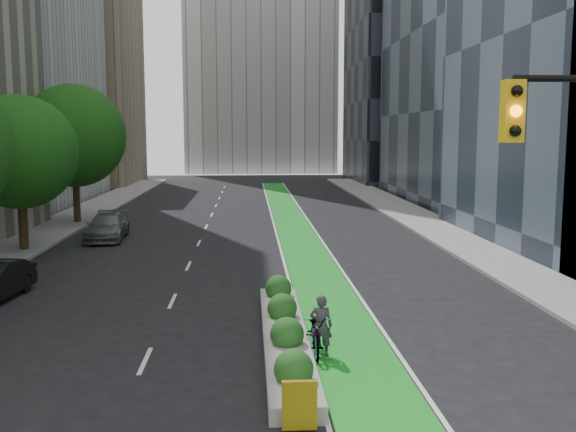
{
  "coord_description": "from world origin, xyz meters",
  "views": [
    {
      "loc": [
        0.25,
        -10.23,
        5.89
      ],
      "look_at": [
        1.58,
        11.96,
        3.0
      ],
      "focal_mm": 40.0,
      "sensor_mm": 36.0,
      "label": 1
    }
  ],
  "objects": [
    {
      "name": "sidewalk_left",
      "position": [
        -11.8,
        25.0,
        0.07
      ],
      "size": [
        3.6,
        90.0,
        0.15
      ],
      "primitive_type": "cube",
      "color": "gray",
      "rests_on": "ground"
    },
    {
      "name": "sidewalk_right",
      "position": [
        11.8,
        25.0,
        0.07
      ],
      "size": [
        3.6,
        90.0,
        0.15
      ],
      "primitive_type": "cube",
      "color": "gray",
      "rests_on": "ground"
    },
    {
      "name": "bike_lane_paint",
      "position": [
        3.0,
        30.0,
        0.01
      ],
      "size": [
        2.2,
        70.0,
        0.01
      ],
      "primitive_type": "cube",
      "color": "#1A9323",
      "rests_on": "ground"
    },
    {
      "name": "building_tan_far",
      "position": [
        -20.0,
        66.0,
        13.0
      ],
      "size": [
        14.0,
        16.0,
        26.0
      ],
      "primitive_type": "cube",
      "color": "tan",
      "rests_on": "ground"
    },
    {
      "name": "building_dark_end",
      "position": [
        20.0,
        68.0,
        14.0
      ],
      "size": [
        14.0,
        18.0,
        28.0
      ],
      "primitive_type": "cube",
      "color": "black",
      "rests_on": "ground"
    },
    {
      "name": "tree_midfar",
      "position": [
        -11.0,
        22.0,
        4.95
      ],
      "size": [
        5.6,
        5.6,
        7.76
      ],
      "color": "black",
      "rests_on": "ground"
    },
    {
      "name": "tree_far",
      "position": [
        -11.0,
        32.0,
        5.69
      ],
      "size": [
        6.6,
        6.6,
        9.0
      ],
      "color": "black",
      "rests_on": "ground"
    },
    {
      "name": "median_planter",
      "position": [
        1.2,
        7.04,
        0.37
      ],
      "size": [
        1.2,
        10.26,
        1.1
      ],
      "color": "gray",
      "rests_on": "ground"
    },
    {
      "name": "bicycle",
      "position": [
        2.0,
        6.4,
        0.55
      ],
      "size": [
        0.8,
        2.13,
        1.11
      ],
      "primitive_type": "imported",
      "rotation": [
        0.0,
        0.0,
        -0.03
      ],
      "color": "gray",
      "rests_on": "ground"
    },
    {
      "name": "cyclist",
      "position": [
        2.11,
        6.14,
        0.83
      ],
      "size": [
        0.68,
        0.52,
        1.66
      ],
      "primitive_type": "imported",
      "rotation": [
        0.0,
        0.0,
        2.92
      ],
      "color": "#37313B",
      "rests_on": "ground"
    },
    {
      "name": "parked_car_left_far",
      "position": [
        -7.67,
        25.47,
        0.72
      ],
      "size": [
        2.28,
        5.06,
        1.44
      ],
      "primitive_type": "imported",
      "rotation": [
        0.0,
        0.0,
        0.05
      ],
      "color": "#5B5E60",
      "rests_on": "ground"
    }
  ]
}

